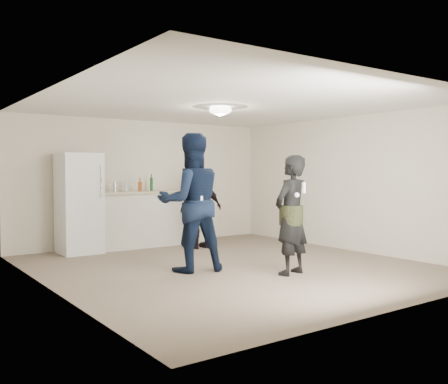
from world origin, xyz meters
TOP-DOWN VIEW (x-y plane):
  - floor at (0.00, 0.00)m, footprint 6.00×6.00m
  - ceiling at (0.00, 0.00)m, footprint 6.00×6.00m
  - wall_back at (0.00, 3.00)m, footprint 6.00×0.00m
  - wall_front at (0.00, -3.00)m, footprint 6.00×0.00m
  - wall_left at (-2.75, 0.00)m, footprint 0.00×6.00m
  - wall_right at (2.75, 0.00)m, footprint 0.00×6.00m
  - counter at (0.06, 2.67)m, footprint 2.60×0.56m
  - counter_top at (0.06, 2.67)m, footprint 2.68×0.64m
  - fridge at (-1.50, 2.60)m, footprint 0.70×0.70m
  - fridge_handle at (-1.22, 2.23)m, footprint 0.02×0.02m
  - ceiling_dome at (0.00, 0.30)m, footprint 0.36×0.36m
  - shaker at (-0.75, 2.74)m, footprint 0.08×0.08m
  - man at (-0.71, 0.04)m, footprint 1.15×0.99m
  - woman at (0.33, -0.99)m, footprint 0.70×0.55m
  - camo_shorts at (0.33, -0.99)m, footprint 0.34×0.34m
  - spectator at (0.60, 1.80)m, footprint 0.90×0.39m
  - remote_man at (-0.71, -0.24)m, footprint 0.04×0.04m
  - nunchuk_man at (-0.59, -0.21)m, footprint 0.07×0.07m
  - remote_woman at (0.33, -1.24)m, footprint 0.04×0.04m
  - nunchuk_woman at (0.23, -1.21)m, footprint 0.07×0.07m
  - bottle_cluster at (0.06, 2.72)m, footprint 1.41×0.25m

SIDE VIEW (x-z plane):
  - floor at x=0.00m, z-range 0.00..0.00m
  - counter at x=0.06m, z-range 0.00..1.05m
  - spectator at x=0.60m, z-range 0.00..1.52m
  - camo_shorts at x=0.33m, z-range 0.71..0.99m
  - woman at x=0.33m, z-range 0.00..1.71m
  - fridge at x=-1.50m, z-range 0.00..1.80m
  - nunchuk_man at x=-0.59m, z-range 0.95..1.01m
  - man at x=-0.71m, z-range 0.00..2.04m
  - remote_man at x=-0.71m, z-range 0.98..1.12m
  - counter_top at x=0.06m, z-range 1.05..1.09m
  - nunchuk_woman at x=0.23m, z-range 1.11..1.18m
  - shaker at x=-0.75m, z-range 1.09..1.26m
  - bottle_cluster at x=0.06m, z-range 1.07..1.32m
  - wall_back at x=0.00m, z-range -1.75..4.25m
  - wall_front at x=0.00m, z-range -1.75..4.25m
  - wall_left at x=-2.75m, z-range -1.75..4.25m
  - wall_right at x=2.75m, z-range -1.75..4.25m
  - remote_woman at x=0.33m, z-range 1.18..1.32m
  - fridge_handle at x=-1.22m, z-range 1.00..1.60m
  - ceiling_dome at x=0.00m, z-range 2.37..2.53m
  - ceiling at x=0.00m, z-range 2.50..2.50m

